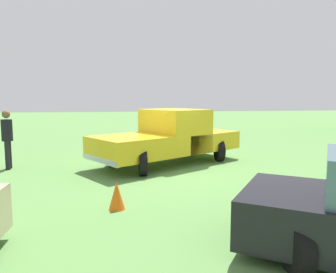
% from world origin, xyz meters
% --- Properties ---
extents(ground_plane, '(80.00, 80.00, 0.00)m').
position_xyz_m(ground_plane, '(0.00, 0.00, 0.00)').
color(ground_plane, '#5B8C47').
extents(pickup_truck, '(4.34, 5.30, 1.78)m').
position_xyz_m(pickup_truck, '(0.57, -0.19, 0.91)').
color(pickup_truck, black).
rests_on(pickup_truck, ground_plane).
extents(person_bystander, '(0.34, 0.34, 1.78)m').
position_xyz_m(person_bystander, '(0.39, 4.83, 1.01)').
color(person_bystander, black).
rests_on(person_bystander, ground_plane).
extents(traffic_cone, '(0.32, 0.32, 0.55)m').
position_xyz_m(traffic_cone, '(-3.74, 1.54, 0.28)').
color(traffic_cone, orange).
rests_on(traffic_cone, ground_plane).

